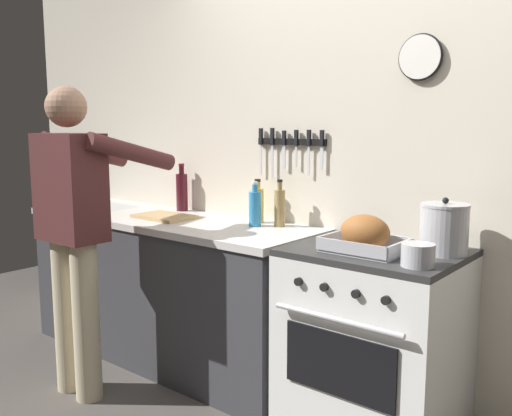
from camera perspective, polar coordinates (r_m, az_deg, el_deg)
name	(u,v)px	position (r m, az deg, el deg)	size (l,w,h in m)	color
wall_back	(373,156)	(2.98, 11.82, 5.18)	(6.00, 0.13, 2.60)	beige
counter_block	(167,286)	(3.59, -9.03, -7.90)	(2.03, 0.65, 0.90)	#38383D
stove	(373,343)	(2.75, 11.87, -13.34)	(0.76, 0.67, 0.90)	white
person_cook	(75,222)	(3.10, -17.96, -1.41)	(0.51, 0.63, 1.66)	#C6B793
roasting_pan	(365,236)	(2.53, 11.05, -2.79)	(0.35, 0.26, 0.17)	#B7B7BC
stock_pot	(444,229)	(2.58, 18.66, -2.01)	(0.21, 0.21, 0.25)	#B7B7BC
saucepan	(418,255)	(2.33, 16.21, -4.64)	(0.13, 0.13, 0.09)	#B7B7BC
cutting_board	(164,217)	(3.44, -9.35, -0.87)	(0.36, 0.24, 0.02)	tan
bottle_vinegar	(280,207)	(3.11, 2.43, 0.11)	(0.06, 0.06, 0.26)	#997F4C
bottle_dish_soap	(255,208)	(3.12, -0.11, 0.03)	(0.07, 0.07, 0.25)	#338CCC
bottle_wine_red	(182,191)	(3.71, -7.58, 1.73)	(0.08, 0.08, 0.31)	#47141E
bottle_cooking_oil	(258,204)	(3.24, 0.16, 0.36)	(0.07, 0.07, 0.25)	gold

